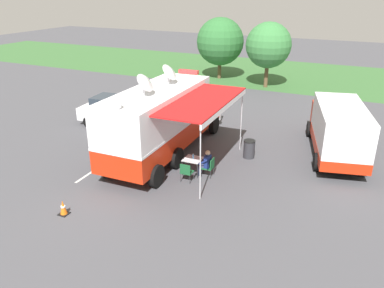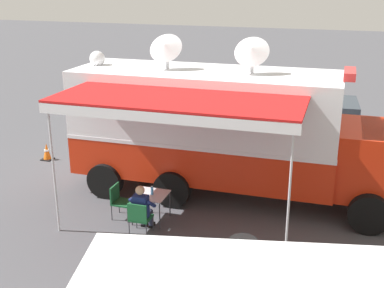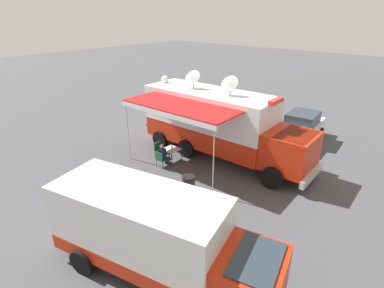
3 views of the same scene
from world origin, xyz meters
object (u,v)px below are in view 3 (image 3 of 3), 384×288
(folding_chair_beside_table, at_px, (159,149))
(folding_chair_at_table, at_px, (161,158))
(command_truck, at_px, (220,122))
(trash_bin, at_px, (189,185))
(folding_table, at_px, (171,150))
(seated_responder, at_px, (163,154))
(car_behind_truck, at_px, (301,127))
(traffic_cone, at_px, (149,121))
(water_bottle, at_px, (172,147))
(support_truck, at_px, (155,236))

(folding_chair_beside_table, bearing_deg, folding_chair_at_table, 50.99)
(command_truck, relative_size, trash_bin, 10.50)
(folding_table, relative_size, folding_chair_at_table, 0.94)
(folding_table, height_order, folding_chair_at_table, folding_chair_at_table)
(seated_responder, distance_m, car_behind_truck, 8.71)
(folding_chair_at_table, height_order, car_behind_truck, car_behind_truck)
(folding_chair_at_table, bearing_deg, seated_responder, -178.50)
(folding_table, height_order, traffic_cone, folding_table)
(seated_responder, bearing_deg, trash_bin, 66.80)
(water_bottle, bearing_deg, traffic_cone, -119.91)
(folding_chair_beside_table, bearing_deg, trash_bin, 64.78)
(command_truck, xyz_separation_m, folding_chair_at_table, (3.00, -1.42, -1.43))
(seated_responder, bearing_deg, water_bottle, -179.81)
(seated_responder, bearing_deg, car_behind_truck, 153.27)
(folding_chair_beside_table, relative_size, trash_bin, 0.96)
(command_truck, distance_m, folding_chair_beside_table, 3.55)
(seated_responder, bearing_deg, traffic_cone, -124.79)
(command_truck, height_order, folding_chair_at_table, command_truck)
(folding_chair_at_table, relative_size, traffic_cone, 1.50)
(traffic_cone, xyz_separation_m, support_truck, (8.57, 9.97, 1.11))
(folding_table, xyz_separation_m, folding_chair_at_table, (0.80, 0.04, -0.16))
(water_bottle, height_order, seated_responder, seated_responder)
(folding_chair_beside_table, height_order, support_truck, support_truck)
(folding_chair_at_table, xyz_separation_m, traffic_cone, (-3.77, -5.15, -0.23))
(folding_chair_at_table, distance_m, support_truck, 6.86)
(support_truck, distance_m, car_behind_truck, 12.81)
(car_behind_truck, bearing_deg, folding_table, -28.88)
(support_truck, xyz_separation_m, car_behind_truck, (-12.76, -0.91, -0.51))
(trash_bin, xyz_separation_m, support_truck, (3.82, 2.09, 0.93))
(water_bottle, height_order, trash_bin, water_bottle)
(folding_chair_at_table, relative_size, folding_chair_beside_table, 1.00)
(car_behind_truck, bearing_deg, trash_bin, -7.52)
(trash_bin, distance_m, support_truck, 4.45)
(command_truck, xyz_separation_m, folding_chair_beside_table, (2.28, -2.31, -1.43))
(folding_chair_at_table, relative_size, seated_responder, 0.70)
(command_truck, relative_size, water_bottle, 42.64)
(folding_table, distance_m, folding_chair_at_table, 0.82)
(water_bottle, xyz_separation_m, folding_chair_at_table, (0.81, 0.01, -0.32))
(traffic_cone, height_order, support_truck, support_truck)
(folding_chair_at_table, xyz_separation_m, seated_responder, (-0.19, -0.00, 0.14))
(command_truck, xyz_separation_m, folding_table, (2.20, -1.46, -1.27))
(traffic_cone, bearing_deg, trash_bin, 58.93)
(folding_table, xyz_separation_m, water_bottle, (-0.01, 0.03, 0.16))
(folding_chair_beside_table, bearing_deg, folding_table, 95.26)
(folding_chair_at_table, xyz_separation_m, car_behind_truck, (-7.97, 3.91, 0.37))
(folding_table, height_order, trash_bin, trash_bin)
(water_bottle, distance_m, folding_chair_at_table, 0.87)
(water_bottle, bearing_deg, folding_chair_beside_table, -84.59)
(folding_chair_at_table, xyz_separation_m, support_truck, (4.80, 4.82, 0.87))
(water_bottle, xyz_separation_m, trash_bin, (1.79, 2.74, -0.38))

